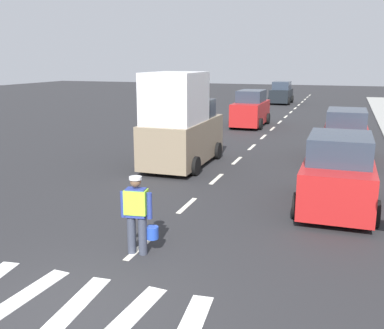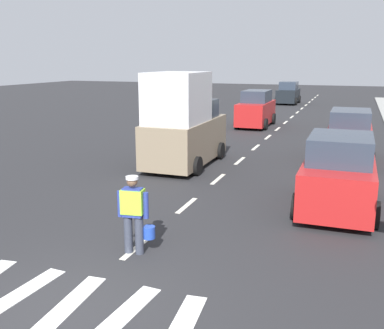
{
  "view_description": "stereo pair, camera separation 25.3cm",
  "coord_description": "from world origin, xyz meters",
  "px_view_note": "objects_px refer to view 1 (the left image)",
  "views": [
    {
      "loc": [
        3.98,
        -5.45,
        3.97
      ],
      "look_at": [
        0.02,
        6.06,
        1.1
      ],
      "focal_mm": 41.71,
      "sensor_mm": 36.0,
      "label": 1
    },
    {
      "loc": [
        4.22,
        -5.36,
        3.97
      ],
      "look_at": [
        0.02,
        6.06,
        1.1
      ],
      "focal_mm": 41.71,
      "sensor_mm": 36.0,
      "label": 2
    }
  ],
  "objects_px": {
    "car_oncoming_second": "(251,110)",
    "car_oncoming_third": "(281,93)",
    "road_worker": "(138,211)",
    "car_parked_far": "(345,137)",
    "car_parked_curbside": "(338,174)",
    "delivery_truck": "(181,124)"
  },
  "relations": [
    {
      "from": "car_oncoming_second",
      "to": "car_oncoming_third",
      "type": "relative_size",
      "value": 1.07
    },
    {
      "from": "road_worker",
      "to": "car_parked_far",
      "type": "relative_size",
      "value": 0.42
    },
    {
      "from": "road_worker",
      "to": "car_parked_far",
      "type": "distance_m",
      "value": 11.41
    },
    {
      "from": "road_worker",
      "to": "car_parked_curbside",
      "type": "relative_size",
      "value": 0.42
    },
    {
      "from": "road_worker",
      "to": "car_parked_far",
      "type": "xyz_separation_m",
      "value": [
        3.96,
        10.7,
        0.03
      ]
    },
    {
      "from": "car_oncoming_third",
      "to": "car_parked_curbside",
      "type": "bearing_deg",
      "value": -79.2
    },
    {
      "from": "delivery_truck",
      "to": "car_oncoming_third",
      "type": "relative_size",
      "value": 1.18
    },
    {
      "from": "road_worker",
      "to": "car_oncoming_third",
      "type": "height_order",
      "value": "car_oncoming_third"
    },
    {
      "from": "road_worker",
      "to": "car_oncoming_third",
      "type": "distance_m",
      "value": 34.19
    },
    {
      "from": "car_parked_far",
      "to": "car_oncoming_second",
      "type": "relative_size",
      "value": 0.96
    },
    {
      "from": "delivery_truck",
      "to": "car_parked_curbside",
      "type": "height_order",
      "value": "delivery_truck"
    },
    {
      "from": "delivery_truck",
      "to": "car_oncoming_third",
      "type": "xyz_separation_m",
      "value": [
        0.08,
        26.4,
        -0.68
      ]
    },
    {
      "from": "car_oncoming_second",
      "to": "car_parked_curbside",
      "type": "height_order",
      "value": "car_oncoming_second"
    },
    {
      "from": "delivery_truck",
      "to": "car_oncoming_second",
      "type": "bearing_deg",
      "value": 88.2
    },
    {
      "from": "road_worker",
      "to": "car_parked_far",
      "type": "bearing_deg",
      "value": 69.7
    },
    {
      "from": "road_worker",
      "to": "car_parked_curbside",
      "type": "height_order",
      "value": "car_parked_curbside"
    },
    {
      "from": "delivery_truck",
      "to": "car_parked_far",
      "type": "relative_size",
      "value": 1.15
    },
    {
      "from": "car_oncoming_second",
      "to": "car_oncoming_third",
      "type": "bearing_deg",
      "value": 91.02
    },
    {
      "from": "road_worker",
      "to": "car_parked_curbside",
      "type": "distance_m",
      "value": 5.88
    },
    {
      "from": "car_oncoming_second",
      "to": "car_parked_far",
      "type": "bearing_deg",
      "value": -56.24
    },
    {
      "from": "delivery_truck",
      "to": "road_worker",
      "type": "bearing_deg",
      "value": -76.08
    },
    {
      "from": "delivery_truck",
      "to": "car_parked_curbside",
      "type": "bearing_deg",
      "value": -29.68
    }
  ]
}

